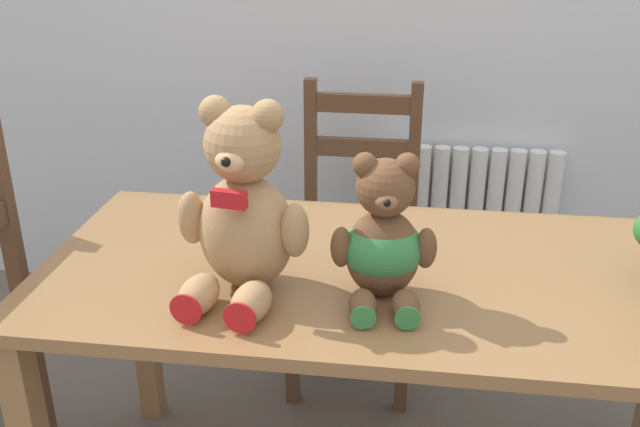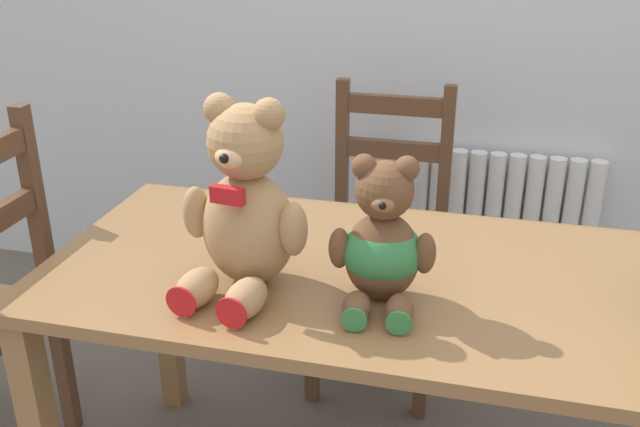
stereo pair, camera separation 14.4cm
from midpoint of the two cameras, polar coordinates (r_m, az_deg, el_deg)
radiator at (r=2.77m, az=15.54°, el=-2.69°), size 0.68×0.10×0.67m
dining_table at (r=1.64m, az=8.48°, el=-7.82°), size 1.58×0.74×0.74m
wooden_chair_behind at (r=2.35m, az=6.80°, el=-2.32°), size 0.39×0.45×0.96m
teddy_bear_left at (r=1.46m, az=-3.25°, el=0.37°), size 0.29×0.30×0.41m
teddy_bear_right at (r=1.44m, az=7.87°, el=-2.56°), size 0.22×0.23×0.31m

